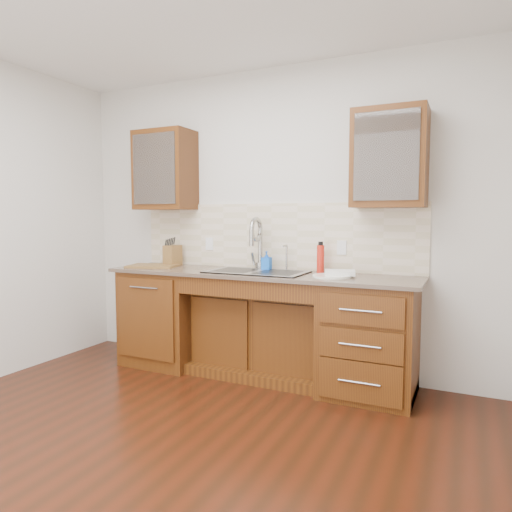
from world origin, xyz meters
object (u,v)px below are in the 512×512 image
at_px(knife_block, 173,255).
at_px(cutting_board, 153,266).
at_px(water_bottle, 320,259).
at_px(soap_bottle, 267,261).
at_px(plate, 332,276).

distance_m(knife_block, cutting_board, 0.23).
relative_size(water_bottle, cutting_board, 0.53).
xyz_separation_m(soap_bottle, knife_block, (-0.99, -0.01, 0.01)).
bearing_deg(cutting_board, water_bottle, 8.18).
relative_size(soap_bottle, knife_block, 0.86).
bearing_deg(plate, soap_bottle, 162.36).
distance_m(water_bottle, knife_block, 1.47).
xyz_separation_m(soap_bottle, water_bottle, (0.48, 0.03, 0.03)).
distance_m(soap_bottle, plate, 0.68).
xyz_separation_m(plate, knife_block, (-1.64, 0.19, 0.09)).
xyz_separation_m(plate, cutting_board, (-1.73, 0.01, 0.00)).
bearing_deg(soap_bottle, water_bottle, -0.42).
xyz_separation_m(water_bottle, plate, (0.16, -0.23, -0.11)).
relative_size(soap_bottle, water_bottle, 0.72).
bearing_deg(knife_block, cutting_board, -114.95).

